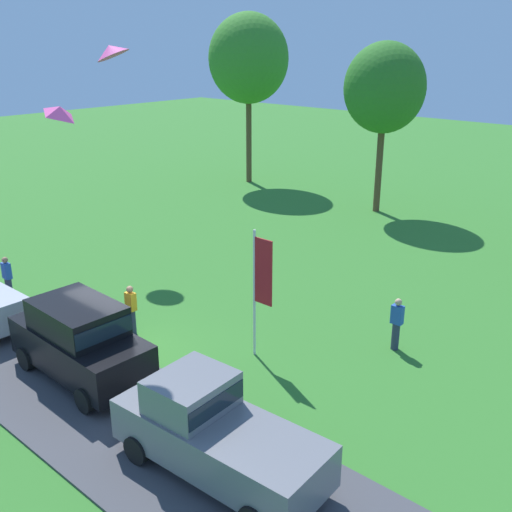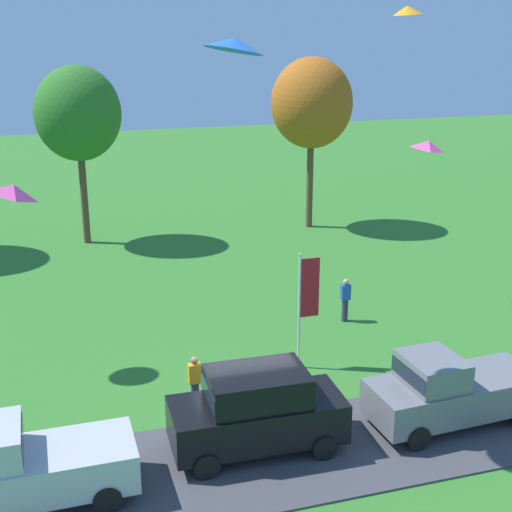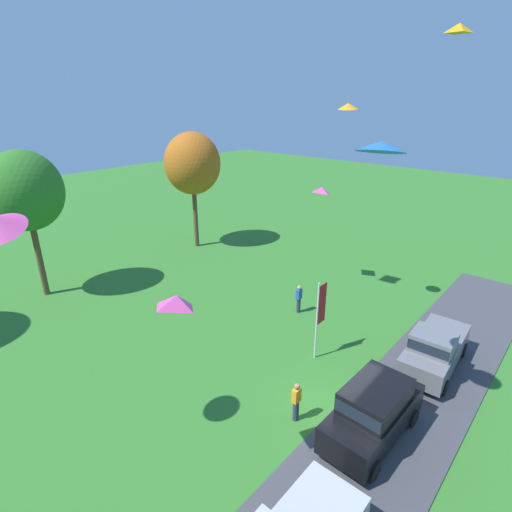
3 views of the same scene
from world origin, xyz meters
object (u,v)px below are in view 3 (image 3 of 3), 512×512
kite_diamond_high_left (322,190)px  tree_lone_near (192,164)px  kite_delta_topmost (381,147)px  car_pickup_far_end (434,349)px  kite_diamond_mid_center (459,28)px  person_watching_sky (296,402)px  person_beside_suv (299,299)px  tree_far_left (25,191)px  kite_delta_trailing_tail (348,106)px  kite_diamond_high_right (177,301)px  car_suv_by_flagpole (374,410)px  flag_banner (320,310)px

kite_diamond_high_left → tree_lone_near: bearing=91.8°
tree_lone_near → kite_delta_topmost: (-9.64, -19.68, 3.63)m
car_pickup_far_end → tree_lone_near: (3.73, 20.67, 5.73)m
kite_diamond_mid_center → kite_delta_topmost: (-9.22, -1.27, -3.98)m
person_watching_sky → kite_diamond_high_left: kite_diamond_high_left is taller
person_beside_suv → tree_far_left: 17.05m
kite_delta_trailing_tail → kite_diamond_mid_center: size_ratio=1.05×
person_watching_sky → kite_diamond_high_right: 7.44m
car_pickup_far_end → kite_delta_trailing_tail: (1.24, 6.06, 10.23)m
person_watching_sky → kite_diamond_high_right: bearing=168.6°
car_suv_by_flagpole → kite_diamond_high_left: bearing=42.0°
car_suv_by_flagpole → kite_diamond_mid_center: size_ratio=5.20×
kite_delta_trailing_tail → person_beside_suv: bearing=121.4°
kite_diamond_high_right → kite_diamond_mid_center: (14.48, -1.54, 7.71)m
flag_banner → kite_delta_trailing_tail: bearing=21.5°
kite_diamond_high_right → car_pickup_far_end: bearing=-18.8°
car_suv_by_flagpole → tree_far_left: bearing=97.9°
kite_delta_trailing_tail → kite_delta_topmost: 8.80m
kite_delta_trailing_tail → car_suv_by_flagpole: bearing=-139.7°
tree_far_left → kite_diamond_high_right: bearing=-98.8°
tree_lone_near → car_pickup_far_end: bearing=-100.2°
tree_far_left → kite_diamond_mid_center: bearing=-58.1°
car_suv_by_flagpole → car_pickup_far_end: size_ratio=0.91×
person_beside_suv → kite_delta_trailing_tail: bearing=-58.6°
person_beside_suv → kite_diamond_high_right: bearing=-161.1°
kite_delta_topmost → car_suv_by_flagpole: bearing=-63.5°
person_watching_sky → tree_lone_near: bearing=59.6°
kite_diamond_high_right → person_beside_suv: bearing=18.9°
car_pickup_far_end → tree_far_left: bearing=111.8°
person_beside_suv → tree_lone_near: 14.70m
person_beside_suv → person_watching_sky: 8.42m
person_beside_suv → kite_diamond_mid_center: size_ratio=1.91×
tree_far_left → kite_diamond_mid_center: 23.62m
kite_delta_trailing_tail → flag_banner: bearing=-158.5°
kite_delta_trailing_tail → kite_delta_topmost: (-7.14, -5.07, -0.86)m
kite_diamond_mid_center → kite_diamond_high_left: (0.78, 6.73, -8.05)m
kite_diamond_high_right → kite_diamond_mid_center: kite_diamond_mid_center is taller
car_suv_by_flagpole → person_watching_sky: (-1.12, 2.60, -0.42)m
person_beside_suv → person_watching_sky: (-6.92, -4.81, 0.00)m
car_suv_by_flagpole → car_pickup_far_end: 5.57m
person_beside_suv → car_suv_by_flagpole: bearing=-128.0°
car_suv_by_flagpole → tree_lone_near: (9.29, 20.38, 5.54)m
tree_far_left → kite_diamond_high_left: size_ratio=8.80×
kite_diamond_high_left → kite_diamond_mid_center: bearing=-96.6°
person_watching_sky → kite_delta_trailing_tail: size_ratio=1.83×
person_watching_sky → kite_diamond_mid_center: size_ratio=1.91×
kite_delta_topmost → kite_diamond_mid_center: bearing=7.9°
car_suv_by_flagpole → kite_delta_topmost: kite_delta_topmost is taller
tree_far_left → flag_banner: 18.11m
kite_diamond_high_right → kite_delta_topmost: bearing=-28.2°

